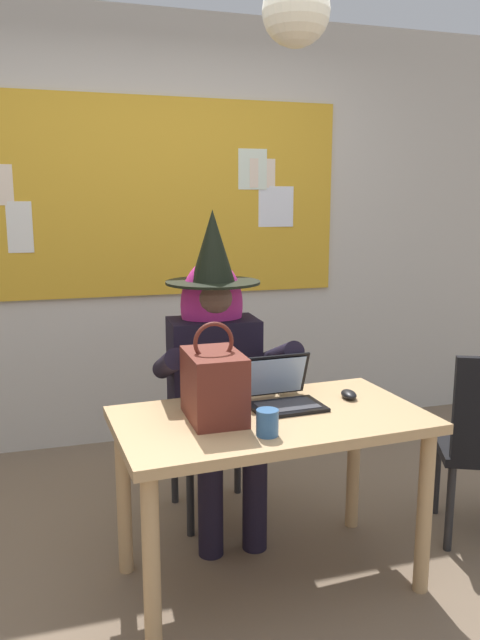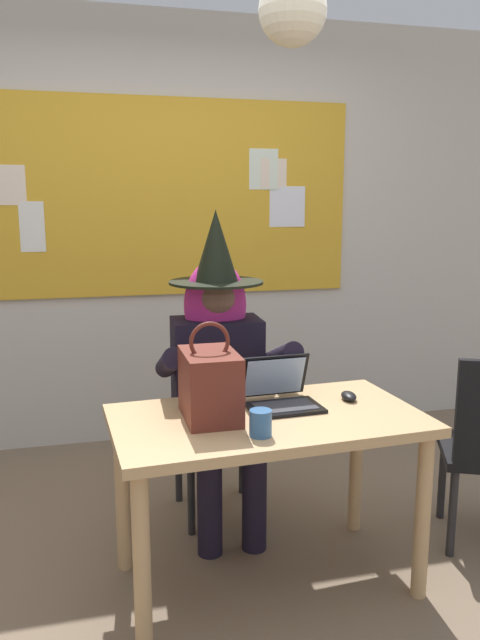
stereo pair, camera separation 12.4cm
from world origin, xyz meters
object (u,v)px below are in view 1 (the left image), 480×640
object	(u,v)px
desk_main	(271,440)
person_costumed	(216,357)
handbag	(214,385)
chair_at_desk	(211,409)
coffee_mug	(267,423)
laptop	(283,394)
computer_mouse	(349,394)

from	to	relation	value
desk_main	person_costumed	distance (m)	0.61
person_costumed	handbag	distance (m)	0.56
chair_at_desk	handbag	bearing A→B (deg)	-14.25
desk_main	person_costumed	bearing A→B (deg)	97.04
person_costumed	coffee_mug	bearing A→B (deg)	1.15
desk_main	chair_at_desk	distance (m)	0.70
laptop	computer_mouse	bearing A→B (deg)	-3.06
person_costumed	coffee_mug	size ratio (longest dim) A/B	15.72
chair_at_desk	coffee_mug	world-z (taller)	chair_at_desk
laptop	coffee_mug	size ratio (longest dim) A/B	3.16
laptop	computer_mouse	size ratio (longest dim) A/B	2.89
chair_at_desk	coffee_mug	xyz separation A→B (m)	(-0.02, -0.89, 0.25)
laptop	handbag	world-z (taller)	handbag
desk_main	handbag	bearing A→B (deg)	173.40
person_costumed	laptop	bearing A→B (deg)	20.70
handbag	coffee_mug	world-z (taller)	handbag
computer_mouse	laptop	bearing A→B (deg)	-172.04
desk_main	chair_at_desk	size ratio (longest dim) A/B	1.36
person_costumed	coffee_mug	world-z (taller)	person_costumed
laptop	handbag	xyz separation A→B (m)	(-0.31, -0.08, 0.09)
handbag	chair_at_desk	bearing A→B (deg)	77.08
coffee_mug	desk_main	bearing A→B (deg)	66.59
person_costumed	handbag	xyz separation A→B (m)	(-0.15, -0.54, 0.04)
person_costumed	laptop	distance (m)	0.50
chair_at_desk	computer_mouse	world-z (taller)	chair_at_desk
laptop	desk_main	bearing A→B (deg)	-133.20
desk_main	coffee_mug	xyz separation A→B (m)	(-0.09, -0.20, 0.15)
coffee_mug	handbag	bearing A→B (deg)	121.46
desk_main	coffee_mug	distance (m)	0.26
handbag	computer_mouse	bearing A→B (deg)	7.04
desk_main	person_costumed	world-z (taller)	person_costumed
desk_main	laptop	world-z (taller)	laptop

